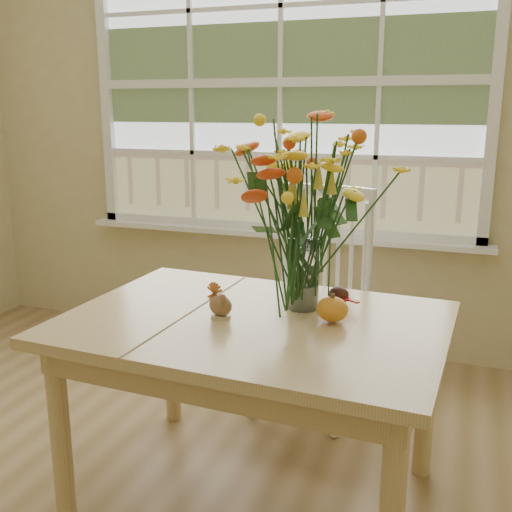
% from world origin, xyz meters
% --- Properties ---
extents(wall_back, '(4.00, 0.02, 2.70)m').
position_xyz_m(wall_back, '(0.00, 2.25, 1.35)').
color(wall_back, tan).
rests_on(wall_back, floor).
extents(window, '(2.42, 0.12, 1.74)m').
position_xyz_m(window, '(0.00, 2.21, 1.53)').
color(window, silver).
rests_on(window, wall_back).
extents(dining_table, '(1.35, 1.00, 0.70)m').
position_xyz_m(dining_table, '(0.37, 0.75, 0.61)').
color(dining_table, tan).
rests_on(dining_table, floor).
extents(windsor_chair, '(0.54, 0.52, 1.03)m').
position_xyz_m(windsor_chair, '(0.40, 1.55, 0.58)').
color(windsor_chair, white).
rests_on(windsor_chair, floor).
extents(flower_vase, '(0.54, 0.54, 0.64)m').
position_xyz_m(flower_vase, '(0.50, 0.92, 1.09)').
color(flower_vase, white).
rests_on(flower_vase, dining_table).
extents(pumpkin, '(0.11, 0.11, 0.09)m').
position_xyz_m(pumpkin, '(0.63, 0.80, 0.74)').
color(pumpkin, orange).
rests_on(pumpkin, dining_table).
extents(turkey_figurine, '(0.10, 0.09, 0.11)m').
position_xyz_m(turkey_figurine, '(0.26, 0.72, 0.74)').
color(turkey_figurine, '#CCB78C').
rests_on(turkey_figurine, dining_table).
extents(dark_gourd, '(0.13, 0.09, 0.07)m').
position_xyz_m(dark_gourd, '(0.62, 0.99, 0.73)').
color(dark_gourd, '#38160F').
rests_on(dark_gourd, dining_table).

